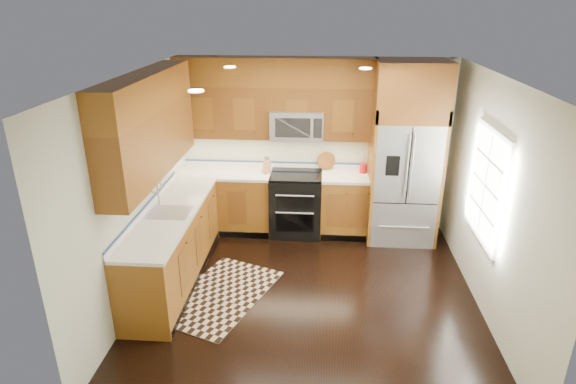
# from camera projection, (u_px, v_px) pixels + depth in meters

# --- Properties ---
(ground) EXTENTS (4.00, 4.00, 0.00)m
(ground) POSITION_uv_depth(u_px,v_px,m) (308.00, 294.00, 5.87)
(ground) COLOR black
(ground) RESTS_ON ground
(wall_back) EXTENTS (4.00, 0.02, 2.60)m
(wall_back) POSITION_uv_depth(u_px,v_px,m) (314.00, 145.00, 7.24)
(wall_back) COLOR beige
(wall_back) RESTS_ON ground
(wall_left) EXTENTS (0.02, 4.00, 2.60)m
(wall_left) POSITION_uv_depth(u_px,v_px,m) (136.00, 190.00, 5.52)
(wall_left) COLOR beige
(wall_left) RESTS_ON ground
(wall_right) EXTENTS (0.02, 4.00, 2.60)m
(wall_right) POSITION_uv_depth(u_px,v_px,m) (493.00, 200.00, 5.25)
(wall_right) COLOR beige
(wall_right) RESTS_ON ground
(window) EXTENTS (0.04, 1.10, 1.30)m
(window) POSITION_uv_depth(u_px,v_px,m) (487.00, 185.00, 5.40)
(window) COLOR white
(window) RESTS_ON ground
(base_cabinets) EXTENTS (2.85, 3.00, 0.90)m
(base_cabinets) POSITION_uv_depth(u_px,v_px,m) (222.00, 225.00, 6.62)
(base_cabinets) COLOR brown
(base_cabinets) RESTS_ON ground
(countertop) EXTENTS (2.86, 3.01, 0.04)m
(countertop) POSITION_uv_depth(u_px,v_px,m) (232.00, 191.00, 6.54)
(countertop) COLOR white
(countertop) RESTS_ON base_cabinets
(upper_cabinets) EXTENTS (2.85, 3.00, 1.15)m
(upper_cabinets) POSITION_uv_depth(u_px,v_px,m) (224.00, 109.00, 6.20)
(upper_cabinets) COLOR brown
(upper_cabinets) RESTS_ON ground
(range) EXTENTS (0.76, 0.67, 0.95)m
(range) POSITION_uv_depth(u_px,v_px,m) (296.00, 204.00, 7.25)
(range) COLOR black
(range) RESTS_ON ground
(microwave) EXTENTS (0.76, 0.40, 0.42)m
(microwave) POSITION_uv_depth(u_px,v_px,m) (297.00, 125.00, 6.93)
(microwave) COLOR #B2B2B7
(microwave) RESTS_ON ground
(refrigerator) EXTENTS (0.98, 0.75, 2.60)m
(refrigerator) POSITION_uv_depth(u_px,v_px,m) (405.00, 154.00, 6.80)
(refrigerator) COLOR #B2B2B7
(refrigerator) RESTS_ON ground
(sink_faucet) EXTENTS (0.54, 0.44, 0.37)m
(sink_faucet) POSITION_uv_depth(u_px,v_px,m) (167.00, 208.00, 5.83)
(sink_faucet) COLOR #B2B2B7
(sink_faucet) RESTS_ON countertop
(rug) EXTENTS (1.43, 1.78, 0.01)m
(rug) POSITION_uv_depth(u_px,v_px,m) (221.00, 295.00, 5.84)
(rug) COLOR black
(rug) RESTS_ON ground
(knife_block) EXTENTS (0.12, 0.14, 0.25)m
(knife_block) POSITION_uv_depth(u_px,v_px,m) (267.00, 166.00, 7.13)
(knife_block) COLOR tan
(knife_block) RESTS_ON countertop
(utensil_crock) EXTENTS (0.12, 0.12, 0.31)m
(utensil_crock) POSITION_uv_depth(u_px,v_px,m) (363.00, 166.00, 7.11)
(utensil_crock) COLOR #A81418
(utensil_crock) RESTS_ON countertop
(cutting_board) EXTENTS (0.35, 0.35, 0.02)m
(cutting_board) POSITION_uv_depth(u_px,v_px,m) (326.00, 169.00, 7.30)
(cutting_board) COLOR brown
(cutting_board) RESTS_ON countertop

